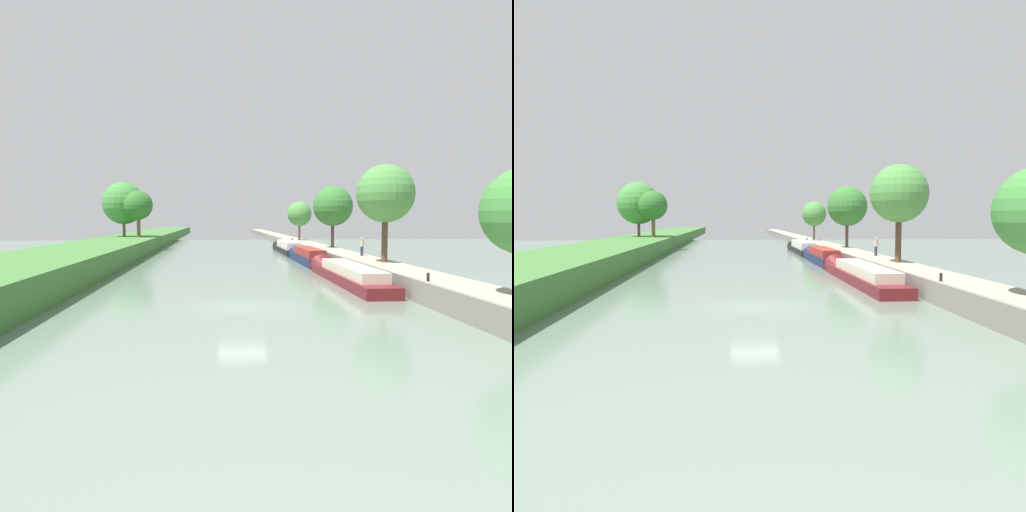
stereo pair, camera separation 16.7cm
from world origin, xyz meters
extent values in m
plane|color=slate|center=(0.00, 0.00, 0.00)|extent=(160.00, 160.00, 0.00)
cube|color=#9E937F|center=(11.13, 0.00, 0.59)|extent=(3.03, 260.00, 1.18)
cube|color=gray|center=(9.49, 0.00, 0.62)|extent=(0.25, 260.00, 1.23)
cube|color=maroon|center=(7.90, 8.59, 0.35)|extent=(2.16, 15.54, 0.71)
cube|color=beige|center=(7.90, 7.81, 1.03)|extent=(1.77, 10.88, 0.66)
cone|color=maroon|center=(7.90, 17.01, 0.35)|extent=(2.05, 1.30, 2.05)
cube|color=#141E42|center=(7.98, 24.50, 0.40)|extent=(2.03, 12.43, 0.80)
cube|color=maroon|center=(7.98, 23.88, 1.18)|extent=(1.67, 8.70, 0.76)
cone|color=#141E42|center=(7.98, 31.33, 0.40)|extent=(1.93, 1.22, 1.93)
cube|color=black|center=(8.05, 39.84, 0.33)|extent=(2.13, 14.81, 0.66)
cube|color=silver|center=(8.05, 39.10, 1.10)|extent=(1.74, 10.36, 0.89)
cone|color=black|center=(8.05, 47.88, 0.33)|extent=(2.02, 1.28, 2.02)
cylinder|color=#4C3828|center=(11.47, 11.55, 3.19)|extent=(0.46, 0.46, 4.02)
sphere|color=#47843D|center=(11.47, 11.55, 6.42)|extent=(4.41, 4.41, 4.41)
cylinder|color=#4C3828|center=(12.03, 30.99, 2.93)|extent=(0.36, 0.36, 3.50)
sphere|color=#33702D|center=(12.03, 30.99, 5.94)|extent=(4.58, 4.58, 4.58)
cylinder|color=brown|center=(11.41, 50.44, 2.70)|extent=(0.32, 0.32, 3.03)
sphere|color=#47843D|center=(11.41, 50.44, 5.24)|extent=(3.75, 3.75, 3.75)
cylinder|color=brown|center=(-12.31, 45.79, 3.58)|extent=(0.52, 0.52, 3.37)
sphere|color=#2D6628|center=(-12.31, 45.79, 6.39)|extent=(4.07, 4.07, 4.07)
cylinder|color=brown|center=(-14.84, 48.47, 3.48)|extent=(0.42, 0.42, 3.18)
sphere|color=#3D7F38|center=(-14.84, 48.47, 6.75)|extent=(6.11, 6.11, 6.11)
cylinder|color=#282D42|center=(11.73, 18.30, 1.59)|extent=(0.26, 0.26, 0.82)
cylinder|color=tan|center=(11.73, 18.30, 2.31)|extent=(0.34, 0.34, 0.62)
sphere|color=tan|center=(11.73, 18.30, 2.73)|extent=(0.22, 0.22, 0.22)
cylinder|color=black|center=(9.92, 0.08, 1.41)|extent=(0.16, 0.16, 0.45)
cylinder|color=black|center=(9.92, 47.88, 1.41)|extent=(0.16, 0.16, 0.45)
camera|label=1|loc=(-1.29, -25.30, 4.52)|focal=34.77mm
camera|label=2|loc=(-1.12, -25.32, 4.52)|focal=34.77mm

